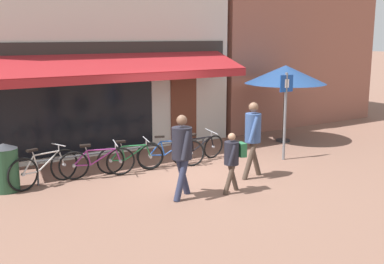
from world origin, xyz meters
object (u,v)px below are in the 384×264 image
Objects in this scene: bicycle_blue at (171,153)px; pedestrian_second_adult at (182,148)px; litter_bin at (5,167)px; bicycle_purple at (97,162)px; bicycle_silver at (44,168)px; pedestrian_child at (233,156)px; pedestrian_adult at (253,132)px; bicycle_black at (198,148)px; parking_sign at (285,107)px; cafe_parasol at (285,75)px; bicycle_green at (131,158)px.

bicycle_blue is 2.45m from pedestrian_second_adult.
bicycle_purple is at bearing -4.81° from litter_bin.
pedestrian_child reaches higher than bicycle_silver.
pedestrian_adult reaches higher than bicycle_silver.
litter_bin is (-4.81, 0.20, 0.17)m from bicycle_black.
litter_bin reaches higher than bicycle_silver.
bicycle_purple is 2.51m from pedestrian_second_adult.
bicycle_silver is at bearing -163.35° from bicycle_blue.
parking_sign reaches higher than pedestrian_adult.
pedestrian_second_adult is (-2.13, -0.32, -0.05)m from pedestrian_adult.
pedestrian_second_adult is at bearing -164.16° from parking_sign.
pedestrian_second_adult is 0.70× the size of cafe_parasol.
litter_bin is at bearing 172.98° from bicycle_black.
pedestrian_second_adult is at bearing -94.44° from bicycle_blue.
pedestrian_second_adult reaches higher than bicycle_black.
litter_bin is at bearing -177.49° from cafe_parasol.
bicycle_silver is 3.23m from pedestrian_second_adult.
bicycle_silver is 0.97× the size of bicycle_purple.
pedestrian_second_adult is 6.23m from cafe_parasol.
bicycle_purple is 5.06m from parking_sign.
bicycle_blue is 3.26m from parking_sign.
bicycle_silver is at bearing -13.66° from pedestrian_adult.
litter_bin is (-3.92, 0.27, 0.16)m from bicycle_blue.
parking_sign is (2.03, -1.10, 1.08)m from bicycle_black.
litter_bin is 0.42× the size of cafe_parasol.
pedestrian_child is at bearing -34.06° from litter_bin.
parking_sign is (3.96, -1.14, 1.06)m from bicycle_green.
bicycle_purple is 0.86m from bicycle_green.
bicycle_purple is 1.01× the size of pedestrian_second_adult.
pedestrian_child is 1.14m from pedestrian_second_adult.
pedestrian_adult is (1.14, -1.81, 0.72)m from bicycle_blue.
pedestrian_second_adult reaches higher than bicycle_silver.
litter_bin is at bearing -171.98° from bicycle_purple.
bicycle_silver is at bearing -172.18° from bicycle_purple.
pedestrian_child is at bearing -56.40° from bicycle_silver.
cafe_parasol reaches higher than pedestrian_adult.
parking_sign is (4.82, -1.13, 1.05)m from bicycle_purple.
parking_sign is (1.77, 0.79, 0.34)m from pedestrian_adult.
pedestrian_second_adult is at bearing -54.80° from bicycle_purple.
bicycle_silver is at bearing -171.71° from bicycle_green.
bicycle_purple is at bearing 174.69° from bicycle_black.
bicycle_purple is at bearing -168.40° from bicycle_green.
pedestrian_child is at bearing -145.08° from cafe_parasol.
parking_sign is (2.83, 1.40, 0.63)m from pedestrian_child.
bicycle_blue is at bearing 9.72° from bicycle_purple.
bicycle_purple is 2.02m from litter_bin.
bicycle_black is (0.88, 0.07, -0.01)m from bicycle_blue.
bicycle_blue is 1.61× the size of litter_bin.
bicycle_green is 2.35m from pedestrian_second_adult.
bicycle_silver is 1.32× the size of pedestrian_child.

